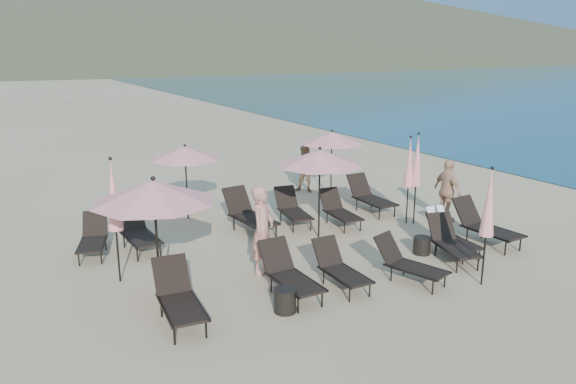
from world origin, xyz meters
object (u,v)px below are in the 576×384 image
beachgoer_a (263,230)px  umbrella_open_2 (185,153)px  umbrella_closed_3 (417,161)px  lounger_0 (179,297)px  beachgoer_c (448,191)px  lounger_10 (339,210)px  umbrella_closed_2 (113,196)px  side_table_0 (285,300)px  umbrella_closed_1 (409,163)px  lounger_8 (249,213)px  lounger_4 (451,241)px  beachgoer_b (306,169)px  lounger_5 (485,224)px  lounger_11 (370,196)px  umbrella_open_0 (154,191)px  umbrella_open_1 (320,158)px  umbrella_closed_0 (489,204)px  lounger_12 (449,233)px  side_table_1 (422,245)px  lounger_3 (408,262)px  lounger_7 (137,231)px  lounger_1 (289,273)px  umbrella_open_3 (332,138)px  lounger_6 (93,237)px  lounger_9 (292,209)px  lounger_2 (340,267)px

beachgoer_a → umbrella_open_2: bearing=51.8°
umbrella_open_2 → umbrella_closed_3: (5.26, -3.48, -0.13)m
lounger_0 → beachgoer_c: beachgoer_c is taller
lounger_10 → umbrella_closed_2: size_ratio=0.61×
side_table_0 → umbrella_closed_1: bearing=28.4°
lounger_8 → lounger_4: bearing=-57.8°
umbrella_closed_3 → beachgoer_b: 4.56m
lounger_5 → lounger_11: 3.67m
lounger_10 → lounger_11: lounger_11 is taller
umbrella_open_0 → umbrella_closed_2: umbrella_closed_2 is taller
umbrella_open_1 → umbrella_closed_0: 4.35m
lounger_12 → beachgoer_a: 4.56m
beachgoer_c → side_table_1: bearing=128.3°
lounger_3 → lounger_11: lounger_11 is taller
beachgoer_a → lounger_3: bearing=-78.2°
lounger_3 → umbrella_open_2: umbrella_open_2 is taller
lounger_7 → lounger_8: bearing=-4.4°
lounger_4 → umbrella_open_0: (-6.46, 1.15, 1.76)m
umbrella_closed_0 → side_table_0: size_ratio=5.44×
lounger_1 → lounger_11: 6.17m
lounger_7 → umbrella_open_1: (4.25, -1.42, 1.62)m
lounger_10 → umbrella_open_3: 3.22m
lounger_6 → side_table_0: 5.40m
lounger_6 → side_table_0: size_ratio=3.56×
umbrella_closed_2 → lounger_7: bearing=63.7°
lounger_10 → umbrella_closed_3: umbrella_closed_3 is taller
umbrella_closed_3 → beachgoer_c: (0.94, -0.26, -0.88)m
lounger_4 → lounger_7: 7.38m
lounger_9 → beachgoer_b: size_ratio=1.06×
lounger_11 → umbrella_closed_2: (-7.64, -1.49, 1.37)m
lounger_10 → lounger_0: bearing=-145.3°
umbrella_open_1 → side_table_0: size_ratio=5.14×
lounger_4 → umbrella_open_0: size_ratio=0.69×
lounger_6 → umbrella_open_3: size_ratio=0.74×
lounger_11 → lounger_7: bearing=178.7°
umbrella_open_1 → umbrella_closed_2: 5.11m
lounger_12 → lounger_7: bearing=155.3°
lounger_12 → beachgoer_a: beachgoer_a is taller
lounger_8 → umbrella_open_3: bearing=19.5°
lounger_2 → lounger_11: size_ratio=0.87×
lounger_7 → lounger_8: size_ratio=0.91×
umbrella_closed_1 → beachgoer_b: (-0.66, 4.27, -0.92)m
lounger_9 → umbrella_open_3: (2.45, 1.76, 1.51)m
lounger_11 → beachgoer_c: 2.24m
lounger_2 → lounger_8: bearing=92.7°
umbrella_open_2 → side_table_1: bearing=-54.1°
lounger_1 → beachgoer_a: 1.38m
lounger_4 → lounger_1: bearing=-165.8°
lounger_3 → side_table_1: lounger_3 is taller
lounger_1 → lounger_9: (2.31, 3.89, -0.02)m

